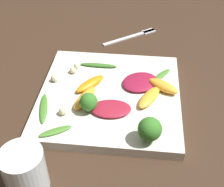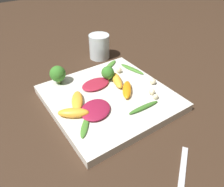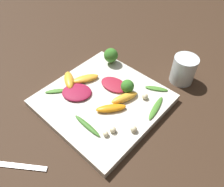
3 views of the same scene
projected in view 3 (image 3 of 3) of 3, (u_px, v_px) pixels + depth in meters
ground_plane at (103, 103)px, 0.60m from camera, size 2.40×2.40×0.00m
plate at (103, 100)px, 0.60m from camera, size 0.30×0.30×0.02m
drinking_glass at (184, 70)px, 0.64m from camera, size 0.07×0.07×0.08m
fork at (1, 164)px, 0.48m from camera, size 0.11×0.15×0.01m
radicchio_leaf_0 at (114, 85)px, 0.62m from camera, size 0.06×0.09×0.01m
radicchio_leaf_1 at (77, 92)px, 0.59m from camera, size 0.10×0.11×0.01m
orange_segment_0 at (69, 80)px, 0.62m from camera, size 0.06×0.07×0.02m
orange_segment_1 at (85, 79)px, 0.63m from camera, size 0.08×0.06×0.01m
orange_segment_2 at (111, 108)px, 0.55m from camera, size 0.08×0.07×0.02m
orange_segment_3 at (124, 98)px, 0.58m from camera, size 0.08×0.05×0.02m
broccoli_floret_0 at (111, 55)px, 0.67m from camera, size 0.04×0.04×0.05m
broccoli_floret_1 at (127, 86)px, 0.59m from camera, size 0.04×0.04×0.04m
arugula_sprig_0 at (57, 91)px, 0.60m from camera, size 0.06×0.05×0.01m
arugula_sprig_1 at (156, 89)px, 0.61m from camera, size 0.04×0.06×0.01m
arugula_sprig_2 at (87, 126)px, 0.52m from camera, size 0.01×0.09×0.01m
arugula_sprig_3 at (156, 108)px, 0.56m from camera, size 0.09×0.03×0.01m
macadamia_nut_0 at (113, 130)px, 0.51m from camera, size 0.02×0.02×0.02m
macadamia_nut_1 at (134, 129)px, 0.51m from camera, size 0.02×0.02×0.02m
macadamia_nut_2 at (106, 134)px, 0.50m from camera, size 0.01×0.01×0.01m
macadamia_nut_3 at (145, 96)px, 0.58m from camera, size 0.02×0.02×0.02m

